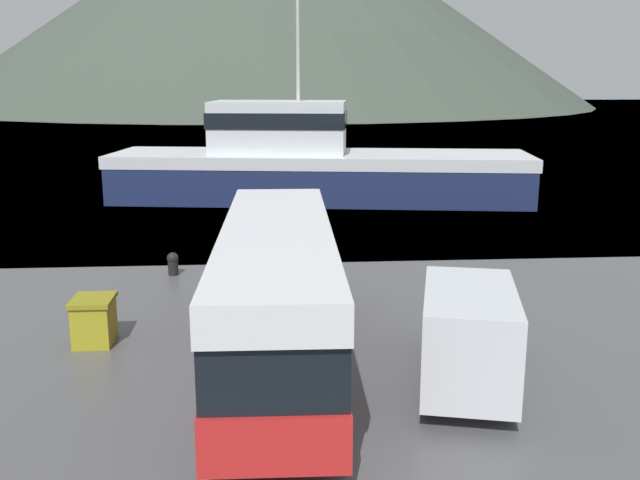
% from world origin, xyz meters
% --- Properties ---
extents(water_surface, '(240.00, 240.00, 0.00)m').
position_xyz_m(water_surface, '(0.00, 138.78, 0.00)').
color(water_surface, slate).
rests_on(water_surface, ground).
extents(tour_bus, '(2.85, 11.70, 3.44)m').
position_xyz_m(tour_bus, '(-2.48, 9.16, 1.92)').
color(tour_bus, red).
rests_on(tour_bus, ground).
extents(delivery_van, '(3.20, 5.77, 2.39)m').
position_xyz_m(delivery_van, '(1.79, 7.72, 1.26)').
color(delivery_van, silver).
rests_on(delivery_van, ground).
extents(fishing_boat, '(23.94, 9.13, 11.22)m').
position_xyz_m(fishing_boat, '(-0.19, 32.87, 2.07)').
color(fishing_boat, '#19234C').
rests_on(fishing_boat, water_surface).
extents(storage_bin, '(1.06, 1.26, 1.25)m').
position_xyz_m(storage_bin, '(-7.29, 10.94, 0.64)').
color(storage_bin, olive).
rests_on(storage_bin, ground).
extents(mooring_bollard, '(0.42, 0.42, 0.82)m').
position_xyz_m(mooring_bollard, '(-6.07, 17.49, 0.44)').
color(mooring_bollard, black).
rests_on(mooring_bollard, ground).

